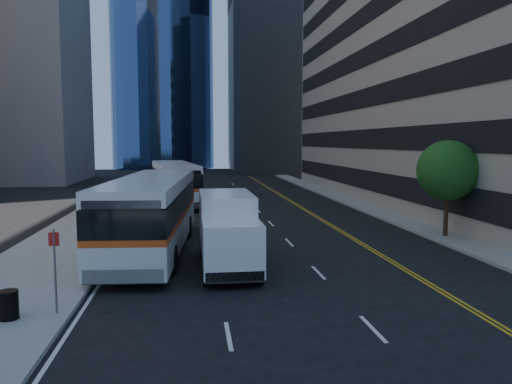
{
  "coord_description": "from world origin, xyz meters",
  "views": [
    {
      "loc": [
        -4.4,
        -16.82,
        5.15
      ],
      "look_at": [
        -1.43,
        6.37,
        2.8
      ],
      "focal_mm": 35.0,
      "sensor_mm": 36.0,
      "label": 1
    }
  ],
  "objects_px": {
    "street_tree": "(448,171)",
    "bus_front": "(153,211)",
    "bus_rear": "(174,181)",
    "box_truck": "(228,230)",
    "trash_can": "(8,305)"
  },
  "relations": [
    {
      "from": "street_tree",
      "to": "bus_front",
      "type": "height_order",
      "value": "street_tree"
    },
    {
      "from": "bus_front",
      "to": "bus_rear",
      "type": "relative_size",
      "value": 1.02
    },
    {
      "from": "bus_front",
      "to": "bus_rear",
      "type": "bearing_deg",
      "value": 92.94
    },
    {
      "from": "bus_front",
      "to": "street_tree",
      "type": "bearing_deg",
      "value": 8.71
    },
    {
      "from": "bus_front",
      "to": "box_truck",
      "type": "relative_size",
      "value": 2.18
    },
    {
      "from": "bus_rear",
      "to": "box_truck",
      "type": "distance_m",
      "value": 22.36
    },
    {
      "from": "bus_front",
      "to": "trash_can",
      "type": "height_order",
      "value": "bus_front"
    },
    {
      "from": "street_tree",
      "to": "bus_rear",
      "type": "bearing_deg",
      "value": 130.69
    },
    {
      "from": "bus_front",
      "to": "bus_rear",
      "type": "xyz_separation_m",
      "value": [
        0.37,
        18.58,
        -0.05
      ]
    },
    {
      "from": "trash_can",
      "to": "bus_front",
      "type": "bearing_deg",
      "value": 69.89
    },
    {
      "from": "bus_rear",
      "to": "box_truck",
      "type": "bearing_deg",
      "value": -90.12
    },
    {
      "from": "street_tree",
      "to": "bus_rear",
      "type": "distance_m",
      "value": 22.94
    },
    {
      "from": "trash_can",
      "to": "bus_rear",
      "type": "bearing_deg",
      "value": 82.38
    },
    {
      "from": "bus_front",
      "to": "box_truck",
      "type": "distance_m",
      "value": 4.88
    },
    {
      "from": "bus_rear",
      "to": "trash_can",
      "type": "relative_size",
      "value": 16.35
    }
  ]
}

